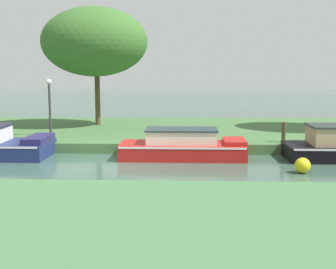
{
  "coord_description": "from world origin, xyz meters",
  "views": [
    {
      "loc": [
        2.77,
        -16.09,
        3.36
      ],
      "look_at": [
        2.1,
        1.2,
        0.9
      ],
      "focal_mm": 49.84,
      "sensor_mm": 36.0,
      "label": 1
    }
  ],
  "objects_px": {
    "willow_tree_centre": "(94,42)",
    "red_cruiser": "(184,146)",
    "lamp_post": "(50,100)",
    "channel_buoy": "(303,165)",
    "mooring_post_near": "(284,132)"
  },
  "relations": [
    {
      "from": "willow_tree_centre",
      "to": "red_cruiser",
      "type": "bearing_deg",
      "value": -54.89
    },
    {
      "from": "red_cruiser",
      "to": "channel_buoy",
      "type": "relative_size",
      "value": 9.2
    },
    {
      "from": "mooring_post_near",
      "to": "channel_buoy",
      "type": "height_order",
      "value": "mooring_post_near"
    },
    {
      "from": "red_cruiser",
      "to": "willow_tree_centre",
      "type": "height_order",
      "value": "willow_tree_centre"
    },
    {
      "from": "channel_buoy",
      "to": "mooring_post_near",
      "type": "bearing_deg",
      "value": 87.42
    },
    {
      "from": "lamp_post",
      "to": "channel_buoy",
      "type": "height_order",
      "value": "lamp_post"
    },
    {
      "from": "red_cruiser",
      "to": "channel_buoy",
      "type": "bearing_deg",
      "value": -31.76
    },
    {
      "from": "mooring_post_near",
      "to": "channel_buoy",
      "type": "xyz_separation_m",
      "value": [
        -0.18,
        -3.89,
        -0.55
      ]
    },
    {
      "from": "red_cruiser",
      "to": "channel_buoy",
      "type": "xyz_separation_m",
      "value": [
        3.86,
        -2.39,
        -0.21
      ]
    },
    {
      "from": "lamp_post",
      "to": "channel_buoy",
      "type": "bearing_deg",
      "value": -27.97
    },
    {
      "from": "lamp_post",
      "to": "channel_buoy",
      "type": "relative_size",
      "value": 4.92
    },
    {
      "from": "willow_tree_centre",
      "to": "mooring_post_near",
      "type": "distance_m",
      "value": 10.66
    },
    {
      "from": "channel_buoy",
      "to": "red_cruiser",
      "type": "bearing_deg",
      "value": 148.24
    },
    {
      "from": "willow_tree_centre",
      "to": "lamp_post",
      "type": "xyz_separation_m",
      "value": [
        -1.3,
        -3.71,
        -2.68
      ]
    },
    {
      "from": "red_cruiser",
      "to": "lamp_post",
      "type": "distance_m",
      "value": 6.66
    }
  ]
}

